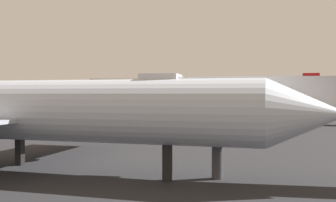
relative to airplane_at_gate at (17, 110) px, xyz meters
The scene contains 4 objects.
airplane_at_gate is the anchor object (origin of this frame).
airplane_far_left 68.44m from the airplane_at_gate, 71.40° to the left, with size 25.58×18.64×9.10m.
jet_bridge 17.86m from the airplane_at_gate, ahead, with size 19.75×5.11×6.63m.
terminal_building 123.57m from the airplane_at_gate, 80.78° to the left, with size 79.16×21.16×10.78m, color #B7B7B2.
Camera 1 is at (4.26, -13.50, 5.38)m, focal length 41.08 mm.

